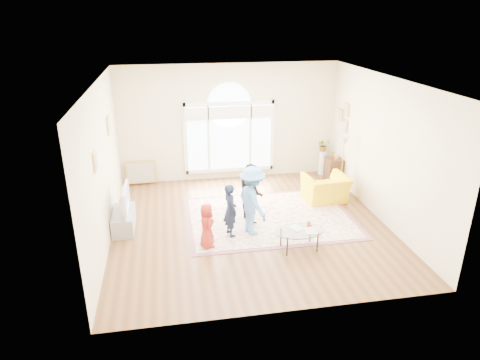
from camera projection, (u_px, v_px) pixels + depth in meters
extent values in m
plane|color=#54341B|center=(250.00, 225.00, 9.57)|extent=(6.00, 6.00, 0.00)
plane|color=beige|center=(229.00, 123.00, 11.73)|extent=(6.00, 0.00, 6.00)
plane|color=beige|center=(291.00, 222.00, 6.24)|extent=(6.00, 0.00, 6.00)
plane|color=beige|center=(103.00, 166.00, 8.50)|extent=(0.00, 6.00, 6.00)
plane|color=beige|center=(383.00, 150.00, 9.47)|extent=(0.00, 6.00, 6.00)
plane|color=white|center=(251.00, 80.00, 8.39)|extent=(6.00, 6.00, 0.00)
cube|color=white|center=(230.00, 169.00, 12.19)|extent=(2.50, 0.08, 0.10)
cube|color=white|center=(229.00, 103.00, 11.49)|extent=(2.50, 0.08, 0.10)
cube|color=white|center=(185.00, 139.00, 11.64)|extent=(0.10, 0.08, 2.00)
cube|color=white|center=(272.00, 135.00, 12.04)|extent=(0.10, 0.08, 2.00)
cube|color=#C6E2FF|center=(197.00, 139.00, 11.69)|extent=(0.55, 0.02, 1.80)
cube|color=#C6E2FF|center=(261.00, 136.00, 11.98)|extent=(0.55, 0.02, 1.80)
cube|color=#C6E2FF|center=(229.00, 137.00, 11.84)|extent=(1.10, 0.02, 1.80)
cylinder|color=#C6E2FF|center=(229.00, 105.00, 11.51)|extent=(1.20, 0.02, 1.20)
cube|color=white|center=(209.00, 138.00, 11.74)|extent=(0.07, 0.04, 1.80)
cube|color=white|center=(250.00, 136.00, 11.92)|extent=(0.07, 0.04, 1.80)
cube|color=white|center=(196.00, 114.00, 11.36)|extent=(0.65, 0.12, 0.35)
cube|color=white|center=(230.00, 112.00, 11.50)|extent=(1.20, 0.12, 0.35)
cube|color=white|center=(262.00, 111.00, 11.64)|extent=(0.65, 0.12, 0.35)
cube|color=tan|center=(108.00, 125.00, 9.51)|extent=(0.03, 0.34, 0.40)
cube|color=#ADA38E|center=(109.00, 125.00, 9.51)|extent=(0.01, 0.28, 0.34)
cube|color=tan|center=(95.00, 161.00, 7.53)|extent=(0.03, 0.30, 0.36)
cube|color=#ADA38E|center=(96.00, 161.00, 7.53)|extent=(0.01, 0.24, 0.30)
cube|color=tan|center=(347.00, 110.00, 11.17)|extent=(0.03, 0.28, 0.34)
cube|color=#ADA38E|center=(346.00, 110.00, 11.17)|extent=(0.01, 0.22, 0.28)
cube|color=tan|center=(345.00, 126.00, 11.33)|extent=(0.03, 0.28, 0.34)
cube|color=#ADA38E|center=(345.00, 126.00, 11.33)|extent=(0.01, 0.22, 0.28)
cube|color=tan|center=(341.00, 115.00, 11.57)|extent=(0.03, 0.26, 0.32)
cube|color=#ADA38E|center=(340.00, 115.00, 11.57)|extent=(0.01, 0.20, 0.26)
cube|color=#F2E7BB|center=(269.00, 217.00, 9.90)|extent=(3.60, 2.60, 0.02)
cube|color=#874E5E|center=(269.00, 218.00, 9.90)|extent=(3.80, 2.80, 0.01)
cube|color=#94979C|center=(124.00, 220.00, 9.33)|extent=(0.45, 1.00, 0.42)
imported|color=black|center=(122.00, 200.00, 9.15)|extent=(0.13, 0.99, 0.57)
cube|color=#658DDA|center=(126.00, 199.00, 9.16)|extent=(0.02, 0.81, 0.46)
ellipsoid|color=silver|center=(300.00, 231.00, 8.46)|extent=(1.05, 0.72, 0.02)
cylinder|color=black|center=(310.00, 234.00, 8.78)|extent=(0.03, 0.03, 0.40)
cylinder|color=black|center=(281.00, 238.00, 8.63)|extent=(0.03, 0.03, 0.40)
cylinder|color=black|center=(318.00, 243.00, 8.45)|extent=(0.03, 0.03, 0.40)
cylinder|color=black|center=(287.00, 247.00, 8.30)|extent=(0.03, 0.03, 0.40)
imported|color=#B2A58C|center=(292.00, 230.00, 8.46)|extent=(0.32, 0.35, 0.03)
imported|color=#B2A58C|center=(305.00, 231.00, 8.41)|extent=(0.24, 0.31, 0.02)
cylinder|color=red|center=(309.00, 224.00, 8.57)|extent=(0.07, 0.07, 0.12)
imported|color=yellow|center=(326.00, 188.00, 10.68)|extent=(1.10, 0.99, 0.67)
cube|color=black|center=(333.00, 170.00, 11.84)|extent=(0.40, 0.50, 0.70)
cylinder|color=black|center=(340.00, 192.00, 11.30)|extent=(0.20, 0.20, 0.02)
cylinder|color=#B2853C|center=(342.00, 168.00, 11.06)|extent=(0.02, 0.02, 1.35)
cone|color=#CCB284|center=(344.00, 141.00, 10.79)|extent=(0.26, 0.26, 0.22)
cylinder|color=white|center=(322.00, 163.00, 12.44)|extent=(0.20, 0.20, 0.70)
imported|color=#33722D|center=(324.00, 145.00, 12.24)|extent=(0.38, 0.35, 0.37)
cube|color=tan|center=(142.00, 184.00, 11.83)|extent=(0.80, 0.14, 0.62)
imported|color=#A72822|center=(207.00, 226.00, 8.52)|extent=(0.38, 0.50, 0.93)
imported|color=#16203A|center=(230.00, 210.00, 8.92)|extent=(0.38, 0.48, 1.16)
imported|color=black|center=(251.00, 192.00, 9.58)|extent=(0.51, 0.65, 1.33)
imported|color=#5996E8|center=(253.00, 201.00, 8.95)|extent=(0.80, 1.08, 1.50)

